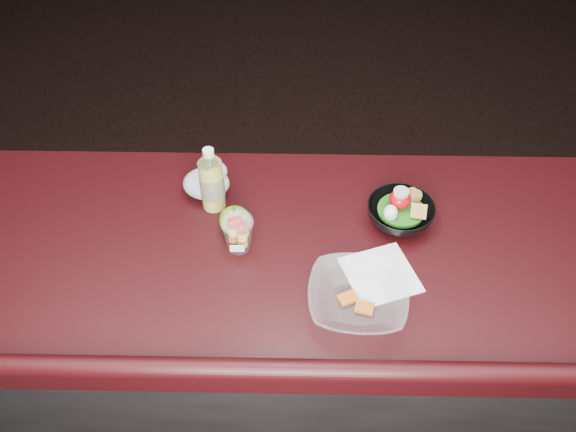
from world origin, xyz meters
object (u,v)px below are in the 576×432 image
(snack_bowl, at_px, (400,212))
(takeout_bowl, at_px, (358,298))
(fruit_cup, at_px, (238,231))
(green_apple, at_px, (235,220))
(lemonade_bottle, at_px, (212,183))

(snack_bowl, relative_size, takeout_bowl, 0.91)
(fruit_cup, relative_size, green_apple, 1.38)
(fruit_cup, xyz_separation_m, takeout_bowl, (0.28, -0.17, -0.03))
(lemonade_bottle, relative_size, green_apple, 2.33)
(green_apple, relative_size, takeout_bowl, 0.34)
(fruit_cup, distance_m, green_apple, 0.06)
(lemonade_bottle, height_order, green_apple, lemonade_bottle)
(fruit_cup, height_order, snack_bowl, fruit_cup)
(snack_bowl, bearing_deg, takeout_bowl, -114.56)
(green_apple, distance_m, snack_bowl, 0.42)
(lemonade_bottle, relative_size, takeout_bowl, 0.80)
(snack_bowl, bearing_deg, fruit_cup, -166.51)
(fruit_cup, bearing_deg, lemonade_bottle, 117.66)
(green_apple, distance_m, takeout_bowl, 0.38)
(fruit_cup, relative_size, snack_bowl, 0.52)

